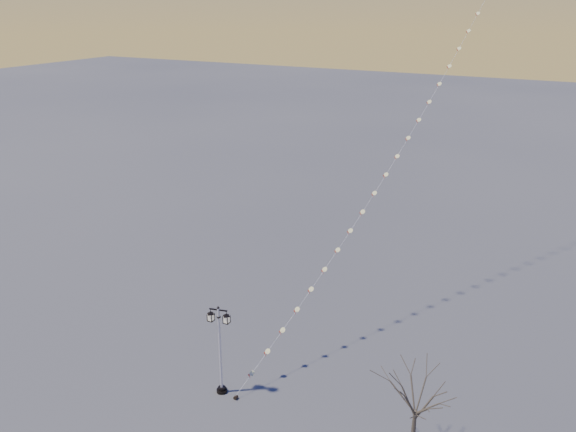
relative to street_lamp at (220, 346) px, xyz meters
The scene contains 4 objects.
ground 3.95m from the street_lamp, 48.01° to the right, with size 300.00×300.00×0.00m, color #4D4E4E.
street_lamp is the anchor object (origin of this frame).
bare_tree 10.48m from the street_lamp, ahead, with size 2.63×2.63×4.36m.
kite_train 24.80m from the street_lamp, 74.12° to the left, with size 9.75×40.18×34.20m.
Camera 1 is at (14.08, -20.50, 20.10)m, focal length 37.44 mm.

